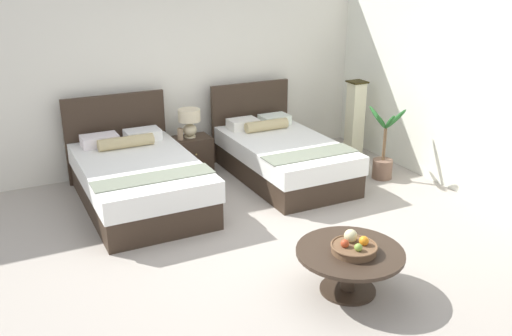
% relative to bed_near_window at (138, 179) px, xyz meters
% --- Properties ---
extents(ground_plane, '(9.36, 9.22, 0.02)m').
position_rel_bed_near_window_xyz_m(ground_plane, '(1.01, -1.57, -0.34)').
color(ground_plane, '#A9A094').
extents(wall_back, '(9.36, 0.12, 2.63)m').
position_rel_bed_near_window_xyz_m(wall_back, '(1.01, 1.24, 0.99)').
color(wall_back, white).
rests_on(wall_back, ground).
extents(wall_side_right, '(0.12, 4.82, 2.63)m').
position_rel_bed_near_window_xyz_m(wall_side_right, '(3.90, -1.17, 0.99)').
color(wall_side_right, white).
rests_on(wall_side_right, ground).
extents(bed_near_window, '(1.37, 2.21, 1.18)m').
position_rel_bed_near_window_xyz_m(bed_near_window, '(0.00, 0.00, 0.00)').
color(bed_near_window, '#36281D').
rests_on(bed_near_window, ground).
extents(bed_near_corner, '(1.26, 2.17, 1.16)m').
position_rel_bed_near_window_xyz_m(bed_near_corner, '(2.03, 0.00, -0.02)').
color(bed_near_corner, '#36281D').
rests_on(bed_near_corner, ground).
extents(nightstand, '(0.54, 0.41, 0.54)m').
position_rel_bed_near_window_xyz_m(nightstand, '(0.95, 0.68, -0.06)').
color(nightstand, '#36281D').
rests_on(nightstand, ground).
extents(table_lamp, '(0.31, 0.31, 0.40)m').
position_rel_bed_near_window_xyz_m(table_lamp, '(0.95, 0.70, 0.47)').
color(table_lamp, beige).
rests_on(table_lamp, nightstand).
extents(vase, '(0.08, 0.08, 0.16)m').
position_rel_bed_near_window_xyz_m(vase, '(0.78, 0.64, 0.30)').
color(vase, '#9B7F61').
rests_on(vase, nightstand).
extents(coffee_table, '(0.98, 0.98, 0.42)m').
position_rel_bed_near_window_xyz_m(coffee_table, '(1.18, -2.78, -0.01)').
color(coffee_table, '#36281D').
rests_on(coffee_table, ground).
extents(fruit_bowl, '(0.42, 0.42, 0.18)m').
position_rel_bed_near_window_xyz_m(fruit_bowl, '(1.20, -2.82, 0.15)').
color(fruit_bowl, brown).
rests_on(fruit_bowl, coffee_table).
extents(floor_lamp_corner, '(0.25, 0.25, 1.18)m').
position_rel_bed_near_window_xyz_m(floor_lamp_corner, '(3.46, 0.30, 0.26)').
color(floor_lamp_corner, black).
rests_on(floor_lamp_corner, ground).
extents(potted_palm, '(0.56, 0.58, 0.98)m').
position_rel_bed_near_window_xyz_m(potted_palm, '(3.27, -0.65, -0.05)').
color(potted_palm, brown).
rests_on(potted_palm, ground).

